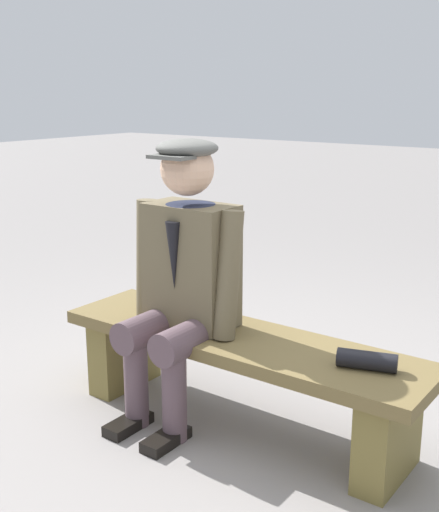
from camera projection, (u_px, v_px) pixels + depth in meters
name	position (u px, v px, depth m)	size (l,w,h in m)	color
ground_plane	(238.00, 425.00, 3.01)	(30.00, 30.00, 0.00)	gray
bench	(239.00, 363.00, 2.93)	(1.75, 0.46, 0.44)	brown
seated_man	(183.00, 271.00, 2.94)	(0.58, 0.57, 1.30)	brown
rolled_magazine	(367.00, 360.00, 2.54)	(0.07, 0.07, 0.23)	black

